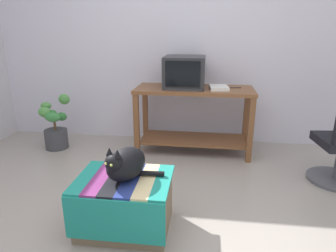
{
  "coord_description": "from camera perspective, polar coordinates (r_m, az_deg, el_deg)",
  "views": [
    {
      "loc": [
        0.36,
        -1.8,
        1.42
      ],
      "look_at": [
        0.02,
        0.85,
        0.55
      ],
      "focal_mm": 31.78,
      "sensor_mm": 36.0,
      "label": 1
    }
  ],
  "objects": [
    {
      "name": "tv_monitor",
      "position": [
        3.49,
        3.21,
        10.27
      ],
      "size": [
        0.47,
        0.5,
        0.35
      ],
      "rotation": [
        0.0,
        0.0,
        -0.01
      ],
      "color": "#28282B",
      "rests_on": "desk"
    },
    {
      "name": "desk",
      "position": [
        3.52,
        4.95,
        3.25
      ],
      "size": [
        1.36,
        0.58,
        0.78
      ],
      "rotation": [
        0.0,
        0.0,
        -0.01
      ],
      "color": "brown",
      "rests_on": "ground_plane"
    },
    {
      "name": "cat",
      "position": [
        2.11,
        -8.18,
        -7.19
      ],
      "size": [
        0.43,
        0.4,
        0.28
      ],
      "rotation": [
        0.0,
        0.0,
        -0.38
      ],
      "color": "black",
      "rests_on": "ottoman_with_blanket"
    },
    {
      "name": "pen",
      "position": [
        3.53,
        12.79,
        7.16
      ],
      "size": [
        0.14,
        0.03,
        0.01
      ],
      "primitive_type": "cylinder",
      "rotation": [
        0.0,
        1.57,
        0.19
      ],
      "color": "black",
      "rests_on": "desk"
    },
    {
      "name": "back_wall",
      "position": [
        3.87,
        2.02,
        16.23
      ],
      "size": [
        8.0,
        0.1,
        2.6
      ],
      "primitive_type": "cube",
      "color": "silver",
      "rests_on": "ground_plane"
    },
    {
      "name": "potted_plant",
      "position": [
        3.93,
        -20.85,
        -0.5
      ],
      "size": [
        0.38,
        0.34,
        0.67
      ],
      "color": "#3D3D42",
      "rests_on": "ground_plane"
    },
    {
      "name": "ground_plane",
      "position": [
        2.32,
        -3.4,
        -19.69
      ],
      "size": [
        14.0,
        14.0,
        0.0
      ],
      "primitive_type": "plane",
      "color": "#9E9389"
    },
    {
      "name": "ottoman_with_blanket",
      "position": [
        2.28,
        -8.32,
        -14.45
      ],
      "size": [
        0.68,
        0.53,
        0.41
      ],
      "color": "#7A664C",
      "rests_on": "ground_plane"
    },
    {
      "name": "book",
      "position": [
        3.42,
        9.72,
        7.27
      ],
      "size": [
        0.23,
        0.27,
        0.04
      ],
      "primitive_type": "cube",
      "rotation": [
        0.0,
        0.0,
        0.1
      ],
      "color": "white",
      "rests_on": "desk"
    },
    {
      "name": "keyboard",
      "position": [
        3.35,
        3.12,
        7.15
      ],
      "size": [
        0.41,
        0.17,
        0.02
      ],
      "primitive_type": "cube",
      "rotation": [
        0.0,
        0.0,
        -0.05
      ],
      "color": "#333338",
      "rests_on": "desk"
    }
  ]
}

